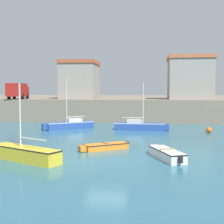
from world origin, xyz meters
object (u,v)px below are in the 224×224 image
Objects in this scene: dinghy_orange_2 at (105,146)px; mooring_buoy at (209,130)px; sailboat_blue_1 at (140,126)px; sailboat_blue_7 at (70,125)px; dinghy_white_6 at (166,154)px; truck_on_quay at (18,90)px; harbor_shed_mid_row at (80,80)px; harbor_shed_far_end at (190,78)px; sailboat_yellow_5 at (24,153)px.

dinghy_orange_2 is 13.45m from mooring_buoy.
sailboat_blue_1 is 9.87× the size of mooring_buoy.
dinghy_white_6 is at bearing -54.63° from sailboat_blue_7.
mooring_buoy is at bearing -5.65° from sailboat_blue_7.
sailboat_blue_7 reaches higher than truck_on_quay.
sailboat_blue_7 reaches higher than mooring_buoy.
harbor_shed_mid_row reaches higher than sailboat_blue_7.
mooring_buoy is at bearing 69.03° from dinghy_white_6.
sailboat_blue_1 is 0.93× the size of harbor_shed_far_end.
mooring_buoy is 26.64m from truck_on_quay.
sailboat_blue_1 is 1.49× the size of dinghy_white_6.
truck_on_quay is at bearing 138.76° from sailboat_blue_7.
sailboat_blue_1 is at bearing 67.26° from sailboat_yellow_5.
dinghy_orange_2 is at bearing -100.35° from sailboat_blue_1.
sailboat_blue_1 reaches higher than dinghy_white_6.
sailboat_yellow_5 is 30.38m from harbor_shed_far_end.
dinghy_white_6 is at bearing -48.87° from truck_on_quay.
harbor_shed_mid_row is at bearing 27.20° from truck_on_quay.
dinghy_orange_2 is (-2.08, -11.36, -0.22)m from sailboat_blue_1.
sailboat_yellow_5 reaches higher than dinghy_orange_2.
truck_on_quay is at bearing 153.77° from sailboat_blue_1.
harbor_shed_mid_row is at bearing 139.47° from mooring_buoy.
sailboat_blue_1 is at bearing 79.65° from dinghy_orange_2.
harbor_shed_mid_row is (-9.52, 12.70, 5.35)m from sailboat_blue_1.
mooring_buoy is at bearing -22.24° from truck_on_quay.
sailboat_yellow_5 is at bearing -169.67° from dinghy_white_6.
truck_on_quay is at bearing -173.10° from harbor_shed_far_end.
sailboat_blue_1 is at bearing 168.85° from mooring_buoy.
sailboat_yellow_5 is 19.40m from mooring_buoy.
dinghy_orange_2 is at bearing -63.63° from sailboat_blue_7.
harbor_shed_far_end reaches higher than dinghy_white_6.
sailboat_yellow_5 is 0.89× the size of harbor_shed_mid_row.
sailboat_blue_1 is at bearing -53.14° from harbor_shed_mid_row.
mooring_buoy is at bearing -11.15° from sailboat_blue_1.
dinghy_white_6 is at bearing -99.72° from harbor_shed_far_end.
sailboat_blue_7 is at bearing 179.35° from sailboat_blue_1.
harbor_shed_mid_row is (-16.44, 14.06, 5.53)m from mooring_buoy.
harbor_shed_far_end is at bearing 69.49° from dinghy_orange_2.
sailboat_yellow_5 is 1.20× the size of truck_on_quay.
dinghy_orange_2 is at bearing -110.51° from harbor_shed_far_end.
truck_on_quay reaches higher than dinghy_white_6.
dinghy_white_6 is (4.21, -2.48, 0.07)m from dinghy_orange_2.
dinghy_white_6 is 0.70× the size of sailboat_blue_7.
harbor_shed_mid_row reaches higher than sailboat_blue_1.
harbor_shed_mid_row is (-7.44, 24.06, 5.57)m from dinghy_orange_2.
harbor_shed_mid_row reaches higher than truck_on_quay.
harbor_shed_far_end is (14.23, 11.42, 5.54)m from sailboat_blue_7.
truck_on_quay is at bearing 127.63° from dinghy_orange_2.
harbor_shed_mid_row is (-3.06, 28.11, 5.36)m from sailboat_yellow_5.
harbor_shed_mid_row is (-1.77, 12.61, 5.35)m from sailboat_blue_7.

